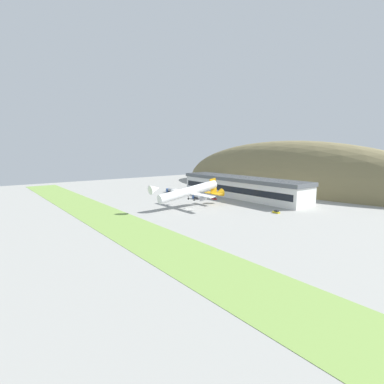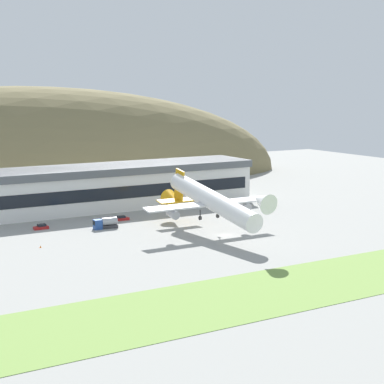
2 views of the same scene
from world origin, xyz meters
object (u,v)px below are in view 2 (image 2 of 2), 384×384
Objects in this scene: service_car_0 at (41,227)px; terminal_building at (107,184)px; cargo_airplane at (211,201)px; service_car_2 at (122,218)px; service_car_1 at (267,204)px; traffic_cone_0 at (40,247)px; box_truck at (106,223)px.

terminal_building is at bearing 36.56° from service_car_0.
service_car_2 is (-12.92, 29.29, -8.60)m from cargo_airplane.
terminal_building is 24.82× the size of service_car_1.
terminal_building is 53.56m from service_car_1.
service_car_0 is at bearing 72.63° from traffic_cone_0.
service_car_1 is at bearing 12.60° from traffic_cone_0.
cargo_airplane reaches higher than service_car_0.
box_truck is at bearing -27.03° from service_car_0.
cargo_airplane is 87.50× the size of traffic_cone_0.
service_car_1 is 84.57m from traffic_cone_0.
terminal_building is at bearing 66.78° from box_truck.
service_car_1 is 0.59× the size of box_truck.
traffic_cone_0 is at bearing -129.85° from terminal_building.
box_truck is (-8.49, -8.05, 0.87)m from service_car_2.
service_car_1 is at bearing -26.09° from terminal_building.
service_car_0 is 0.94× the size of service_car_2.
service_car_1 is at bearing 34.93° from cargo_airplane.
box_truck is at bearing -174.47° from service_car_1.
service_car_1 is at bearing -2.47° from service_car_2.
box_truck is at bearing -136.52° from service_car_2.
terminal_building reaches higher than service_car_1.
service_car_2 reaches higher than service_car_1.
terminal_building is 175.25× the size of traffic_cone_0.
terminal_building reaches higher than traffic_cone_0.
cargo_airplane is 11.71× the size of service_car_2.
box_truck is 11.92× the size of traffic_cone_0.
terminal_building is at bearing 100.02° from cargo_airplane.
box_truck is at bearing -113.22° from terminal_building.
cargo_airplane is at bearing -66.20° from service_car_2.
service_car_0 is at bearing 179.88° from service_car_2.
box_truck is (15.89, -8.10, 0.87)m from service_car_0.
terminal_building is at bearing 153.91° from service_car_1.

